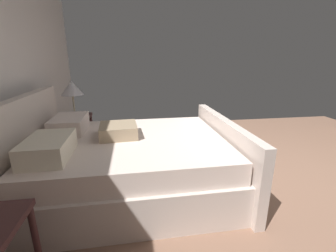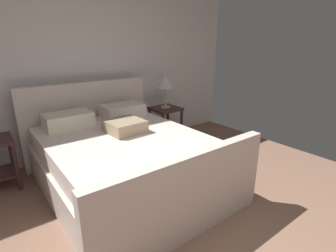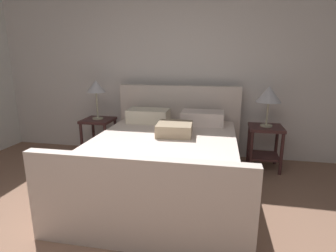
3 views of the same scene
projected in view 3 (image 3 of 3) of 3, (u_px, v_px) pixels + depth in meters
name	position (u px, v px, depth m)	size (l,w,h in m)	color
wall_back	(174.00, 68.00, 4.14)	(5.77, 0.12, 2.71)	silver
bed	(165.00, 160.00, 3.14)	(1.81, 2.25, 1.10)	beige
nightstand_right	(265.00, 140.00, 3.68)	(0.44, 0.44, 0.60)	#432423
table_lamp_right	(269.00, 95.00, 3.53)	(0.33, 0.33, 0.54)	#B7B293
nightstand_left	(99.00, 131.00, 4.12)	(0.44, 0.44, 0.60)	#432423
table_lamp_left	(96.00, 88.00, 3.96)	(0.28, 0.28, 0.58)	#B7B293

